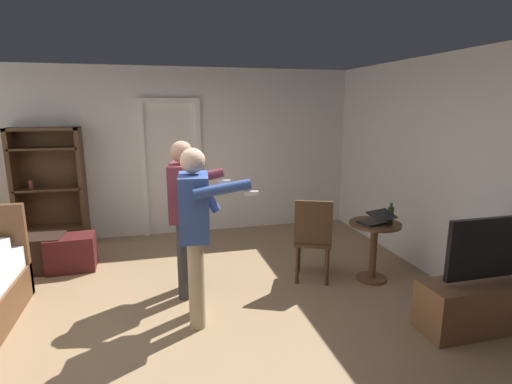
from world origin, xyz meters
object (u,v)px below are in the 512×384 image
suitcase_dark (42,254)px  suitcase_small (71,253)px  tv_flatscreen (485,298)px  wooden_chair (313,237)px  bottle_on_table (391,215)px  laptop (376,219)px  bookshelf (50,183)px  person_striped_shirt (185,208)px  person_blue_shirt (196,224)px  side_table (374,242)px

suitcase_dark → suitcase_small: suitcase_dark is taller
tv_flatscreen → wooden_chair: tv_flatscreen is taller
suitcase_small → suitcase_dark: bearing=170.6°
wooden_chair → suitcase_small: bearing=159.1°
bottle_on_table → wooden_chair: bearing=165.2°
bottle_on_table → wooden_chair: wooden_chair is taller
laptop → suitcase_dark: 4.06m
bookshelf → person_striped_shirt: size_ratio=1.03×
bookshelf → suitcase_small: size_ratio=3.05×
bottle_on_table → suitcase_small: 3.90m
bottle_on_table → person_blue_shirt: size_ratio=0.15×
bookshelf → wooden_chair: bookshelf is taller
side_table → suitcase_small: (-3.49, 1.21, -0.25)m
wooden_chair → suitcase_dark: 3.33m
tv_flatscreen → person_blue_shirt: (-2.53, 0.79, 0.66)m
bookshelf → suitcase_dark: size_ratio=3.36×
tv_flatscreen → bottle_on_table: 1.25m
person_striped_shirt → suitcase_dark: bearing=148.4°
suitcase_dark → tv_flatscreen: bearing=-26.1°
wooden_chair → suitcase_dark: size_ratio=1.93×
laptop → wooden_chair: wooden_chair is taller
bookshelf → tv_flatscreen: (4.34, -3.40, -0.64)m
person_blue_shirt → suitcase_dark: size_ratio=3.23×
person_striped_shirt → suitcase_dark: person_striped_shirt is taller
tv_flatscreen → suitcase_small: (-3.94, 2.39, -0.08)m
person_striped_shirt → bookshelf: bearing=131.1°
suitcase_dark → laptop: bearing=-15.1°
tv_flatscreen → suitcase_dark: tv_flatscreen is taller
person_striped_shirt → suitcase_dark: 2.12m
tv_flatscreen → person_blue_shirt: bearing=162.6°
tv_flatscreen → laptop: 1.31m
tv_flatscreen → laptop: tv_flatscreen is taller
wooden_chair → person_striped_shirt: size_ratio=0.59×
laptop → person_striped_shirt: (-2.13, 0.25, 0.21)m
laptop → person_blue_shirt: person_blue_shirt is taller
side_table → suitcase_dark: (-3.83, 1.25, -0.24)m
laptop → bottle_on_table: 0.17m
side_table → suitcase_small: bearing=160.9°
side_table → bottle_on_table: bearing=-29.7°
suitcase_small → wooden_chair: bearing=-23.2°
tv_flatscreen → laptop: size_ratio=3.06×
suitcase_dark → person_blue_shirt: bearing=-39.7°
suitcase_dark → suitcase_small: bearing=-3.5°
tv_flatscreen → suitcase_dark: (-4.28, 2.44, -0.07)m
tv_flatscreen → person_blue_shirt: person_blue_shirt is taller
bottle_on_table → person_blue_shirt: bearing=-172.1°
laptop → bottle_on_table: bearing=-13.8°
bottle_on_table → suitcase_dark: size_ratio=0.47×
tv_flatscreen → bottle_on_table: bearing=105.5°
side_table → laptop: laptop is taller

